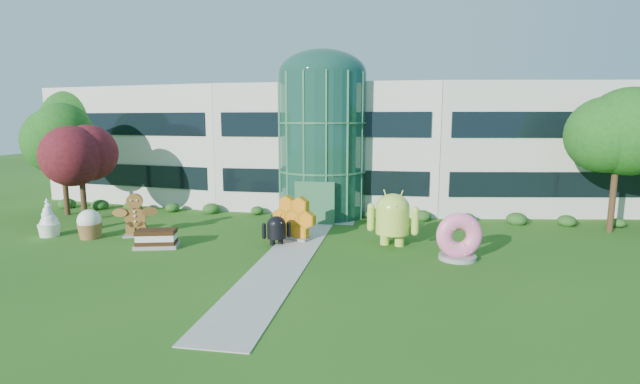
% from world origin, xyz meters
% --- Properties ---
extents(ground, '(140.00, 140.00, 0.00)m').
position_xyz_m(ground, '(0.00, 0.00, 0.00)').
color(ground, '#215114').
rests_on(ground, ground).
extents(building, '(46.00, 15.00, 9.30)m').
position_xyz_m(building, '(0.00, 18.00, 4.65)').
color(building, beige).
rests_on(building, ground).
extents(atrium, '(6.00, 6.00, 9.80)m').
position_xyz_m(atrium, '(0.00, 12.00, 4.90)').
color(atrium, '#194738').
rests_on(atrium, ground).
extents(walkway, '(2.40, 20.00, 0.04)m').
position_xyz_m(walkway, '(0.00, 2.00, 0.02)').
color(walkway, '#9E9E93').
rests_on(walkway, ground).
extents(tree_red, '(4.00, 4.00, 6.00)m').
position_xyz_m(tree_red, '(-15.50, 7.50, 3.00)').
color(tree_red, '#3F0C14').
rests_on(tree_red, ground).
extents(trees_backdrop, '(52.00, 8.00, 8.40)m').
position_xyz_m(trees_backdrop, '(0.00, 13.00, 4.20)').
color(trees_backdrop, '#184D13').
rests_on(trees_backdrop, ground).
extents(android_green, '(3.29, 2.56, 3.32)m').
position_xyz_m(android_green, '(5.05, 4.68, 1.66)').
color(android_green, '#B1D544').
rests_on(android_green, ground).
extents(android_black, '(1.94, 1.66, 1.86)m').
position_xyz_m(android_black, '(-1.13, 3.70, 0.93)').
color(android_black, black).
rests_on(android_black, ground).
extents(donut, '(2.39, 1.42, 2.34)m').
position_xyz_m(donut, '(8.23, 2.62, 1.17)').
color(donut, '#DF5494').
rests_on(donut, ground).
extents(gingerbread, '(2.95, 1.97, 2.54)m').
position_xyz_m(gingerbread, '(-9.71, 4.19, 1.27)').
color(gingerbread, brown).
rests_on(gingerbread, ground).
extents(ice_cream_sandwich, '(2.42, 1.63, 0.99)m').
position_xyz_m(ice_cream_sandwich, '(-7.25, 2.05, 0.49)').
color(ice_cream_sandwich, black).
rests_on(ice_cream_sandwich, ground).
extents(honeycomb, '(3.03, 1.93, 2.24)m').
position_xyz_m(honeycomb, '(-0.46, 5.03, 1.12)').
color(honeycomb, orange).
rests_on(honeycomb, ground).
extents(froyo, '(1.68, 1.68, 2.22)m').
position_xyz_m(froyo, '(-14.69, 3.30, 1.11)').
color(froyo, white).
rests_on(froyo, ground).
extents(cupcake, '(1.61, 1.61, 1.68)m').
position_xyz_m(cupcake, '(-12.03, 3.26, 0.84)').
color(cupcake, white).
rests_on(cupcake, ground).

